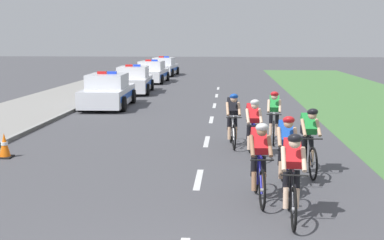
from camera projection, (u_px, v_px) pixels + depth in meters
name	position (u px, v px, depth m)	size (l,w,h in m)	color
sidewalk_slab	(15.00, 114.00, 19.46)	(3.96, 60.00, 0.12)	gray
kerb_edge	(63.00, 115.00, 19.32)	(0.16, 60.00, 0.13)	#9E9E99
lane_markings_centre	(209.00, 129.00, 16.59)	(0.14, 29.60, 0.01)	white
cyclist_lead	(292.00, 175.00, 8.14)	(0.42, 1.72, 1.56)	black
cyclist_second	(259.00, 160.00, 9.13)	(0.43, 1.72, 1.56)	black
cyclist_third	(286.00, 150.00, 9.92)	(0.42, 1.72, 1.56)	black
cyclist_fourth	(309.00, 140.00, 10.97)	(0.44, 1.72, 1.56)	black
cyclist_fifth	(253.00, 127.00, 12.54)	(0.45, 1.72, 1.56)	black
cyclist_sixth	(233.00, 119.00, 13.83)	(0.44, 1.72, 1.56)	black
cyclist_seventh	(274.00, 116.00, 14.39)	(0.45, 1.72, 1.56)	black
police_car_nearest	(108.00, 92.00, 21.89)	(2.13, 4.47, 1.59)	silver
police_car_second	(133.00, 81.00, 27.74)	(2.21, 4.50, 1.59)	white
police_car_third	(152.00, 73.00, 34.40)	(2.07, 4.44, 1.59)	white
police_car_furthest	(164.00, 67.00, 40.92)	(2.18, 4.49, 1.59)	silver
traffic_cone_near	(5.00, 146.00, 12.59)	(0.36, 0.36, 0.64)	black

